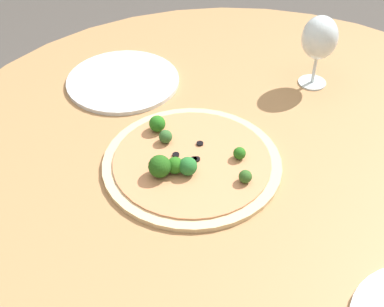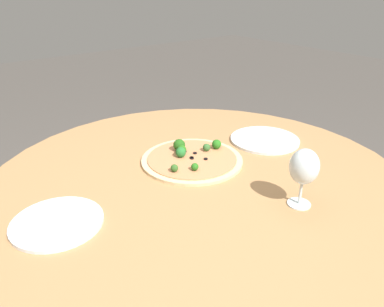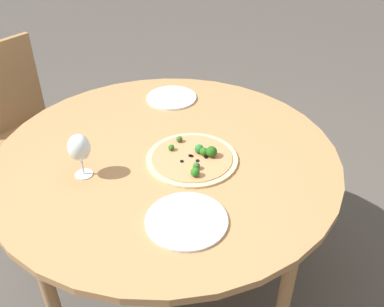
# 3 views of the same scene
# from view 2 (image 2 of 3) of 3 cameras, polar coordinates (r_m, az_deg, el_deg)

# --- Properties ---
(dining_table) EXTENTS (1.36, 1.36, 0.73)m
(dining_table) POSITION_cam_2_polar(r_m,az_deg,el_deg) (1.25, 0.99, -5.73)
(dining_table) COLOR #A87A4C
(dining_table) RESTS_ON ground_plane
(pizza) EXTENTS (0.36, 0.36, 0.06)m
(pizza) POSITION_cam_2_polar(r_m,az_deg,el_deg) (1.32, -0.07, -0.71)
(pizza) COLOR #DBBC89
(pizza) RESTS_ON dining_table
(wine_glass) EXTENTS (0.08, 0.08, 0.17)m
(wine_glass) POSITION_cam_2_polar(r_m,az_deg,el_deg) (1.06, 16.72, -2.09)
(wine_glass) COLOR silver
(wine_glass) RESTS_ON dining_table
(plate_near) EXTENTS (0.27, 0.27, 0.01)m
(plate_near) POSITION_cam_2_polar(r_m,az_deg,el_deg) (1.50, 11.02, 2.08)
(plate_near) COLOR silver
(plate_near) RESTS_ON dining_table
(plate_far) EXTENTS (0.24, 0.24, 0.01)m
(plate_far) POSITION_cam_2_polar(r_m,az_deg,el_deg) (1.06, -19.86, -9.85)
(plate_far) COLOR silver
(plate_far) RESTS_ON dining_table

